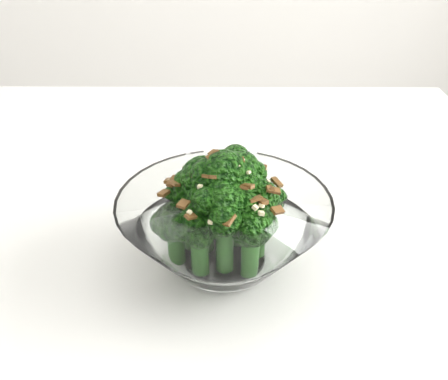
{
  "coord_description": "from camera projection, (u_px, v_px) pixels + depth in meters",
  "views": [
    {
      "loc": [
        0.11,
        -0.39,
        1.08
      ],
      "look_at": [
        0.12,
        0.01,
        0.84
      ],
      "focal_mm": 40.0,
      "sensor_mm": 36.0,
      "label": 1
    }
  ],
  "objects": [
    {
      "name": "table",
      "position": [
        83.0,
        239.0,
        0.66
      ],
      "size": [
        1.23,
        0.84,
        0.75
      ],
      "color": "white",
      "rests_on": "ground"
    },
    {
      "name": "broccoli_dish",
      "position": [
        224.0,
        223.0,
        0.49
      ],
      "size": [
        0.21,
        0.21,
        0.13
      ],
      "color": "white",
      "rests_on": "table"
    }
  ]
}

